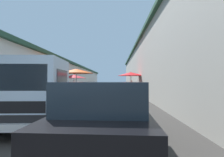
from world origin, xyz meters
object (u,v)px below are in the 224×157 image
at_px(fruit_stall_near_right, 77,76).
at_px(delivery_truck, 41,94).
at_px(hatchback_car, 106,114).
at_px(plastic_stool, 56,97).
at_px(vendor_by_crates, 131,86).
at_px(fruit_stall_far_left, 74,79).
at_px(fruit_stall_far_right, 131,76).

bearing_deg(fruit_stall_near_right, delivery_truck, -176.70).
bearing_deg(hatchback_car, plastic_stool, 27.22).
xyz_separation_m(vendor_by_crates, plastic_stool, (-6.45, 5.88, -0.56)).
relative_size(fruit_stall_near_right, fruit_stall_far_left, 1.06).
distance_m(hatchback_car, plastic_stool, 8.92).
bearing_deg(vendor_by_crates, fruit_stall_near_right, 146.52).
bearing_deg(hatchback_car, delivery_truck, 54.96).
xyz_separation_m(delivery_truck, plastic_stool, (6.40, 1.90, -0.71)).
height_order(hatchback_car, delivery_truck, delivery_truck).
height_order(fruit_stall_far_right, hatchback_car, fruit_stall_far_right).
relative_size(fruit_stall_near_right, delivery_truck, 0.48).
bearing_deg(fruit_stall_far_right, fruit_stall_far_left, 106.28).
bearing_deg(fruit_stall_far_right, vendor_by_crates, -6.79).
height_order(fruit_stall_far_left, plastic_stool, fruit_stall_far_left).
relative_size(delivery_truck, vendor_by_crates, 3.22).
relative_size(vendor_by_crates, plastic_stool, 3.58).
bearing_deg(fruit_stall_far_left, delivery_truck, -171.12).
relative_size(hatchback_car, delivery_truck, 0.79).
distance_m(fruit_stall_far_left, hatchback_car, 12.16).
height_order(vendor_by_crates, plastic_stool, vendor_by_crates).
relative_size(fruit_stall_near_right, hatchback_car, 0.60).
height_order(delivery_truck, vendor_by_crates, delivery_truck).
distance_m(hatchback_car, delivery_truck, 2.68).
xyz_separation_m(fruit_stall_far_left, delivery_truck, (-10.01, -1.56, -0.58)).
bearing_deg(fruit_stall_far_right, delivery_truck, 161.70).
distance_m(fruit_stall_far_right, fruit_stall_far_left, 5.63).
relative_size(fruit_stall_far_right, vendor_by_crates, 1.73).
xyz_separation_m(delivery_truck, vendor_by_crates, (12.84, -3.98, -0.15)).
xyz_separation_m(fruit_stall_near_right, plastic_stool, (0.12, 1.53, -1.51)).
xyz_separation_m(fruit_stall_far_right, hatchback_car, (-13.12, 1.65, -1.21)).
distance_m(delivery_truck, plastic_stool, 6.71).
height_order(fruit_stall_far_right, fruit_stall_near_right, fruit_stall_far_right).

